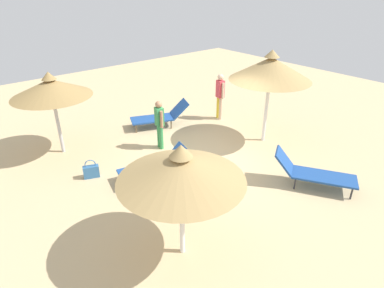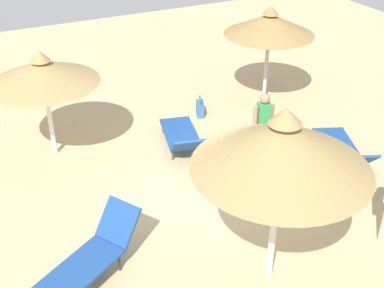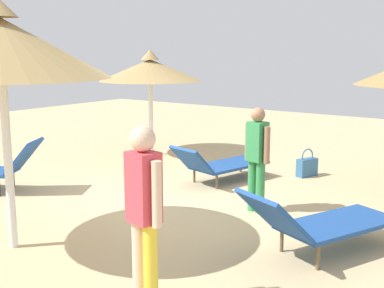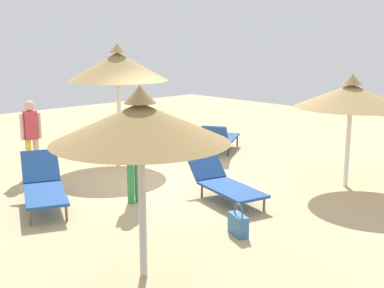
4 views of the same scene
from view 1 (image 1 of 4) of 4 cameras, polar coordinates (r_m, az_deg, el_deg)
The scene contains 10 objects.
ground at distance 9.68m, azimuth 2.98°, elevation -2.79°, with size 24.00×24.00×0.10m, color tan.
parasol_umbrella_near_right at distance 10.18m, azimuth 13.58°, elevation 12.69°, with size 2.47×2.47×2.91m.
parasol_umbrella_far_right at distance 5.53m, azimuth -1.91°, elevation -4.26°, with size 2.25×2.25×2.34m.
parasol_umbrella_near_left at distance 10.03m, azimuth -23.44°, elevation 8.98°, with size 2.23×2.23×2.48m.
lounge_chair_back at distance 11.63m, azimuth -5.44°, elevation 4.96°, with size 1.43×2.13×0.87m.
lounge_chair_center at distance 8.74m, azimuth 20.23°, elevation -4.64°, with size 2.05×1.58×0.89m.
lounge_chair_far_left at distance 8.66m, azimuth -6.38°, elevation -3.83°, with size 1.11×1.96×0.74m.
person_standing_front at distance 12.11m, azimuth 4.91°, elevation 8.74°, with size 0.45×0.27×1.70m.
person_standing_edge at distance 9.93m, azimuth -5.70°, elevation 3.79°, with size 0.43×0.27×1.54m.
handbag at distance 9.08m, azimuth -17.19°, elevation -4.55°, with size 0.31×0.44×0.53m.
Camera 1 is at (6.09, -5.77, 4.77)m, focal length 30.52 mm.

